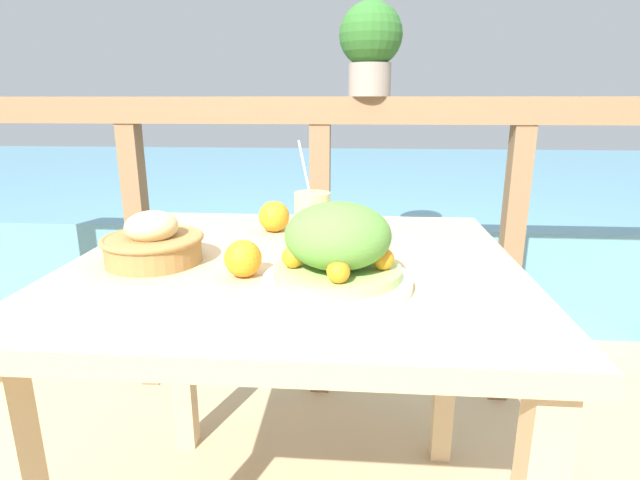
# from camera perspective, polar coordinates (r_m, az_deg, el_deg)

# --- Properties ---
(patio_table) EXTENTS (0.94, 0.86, 0.78)m
(patio_table) POSITION_cam_1_polar(r_m,az_deg,el_deg) (1.11, -2.89, -7.92)
(patio_table) COLOR tan
(patio_table) RESTS_ON ground_plane
(railing_fence) EXTENTS (2.80, 0.08, 1.12)m
(railing_fence) POSITION_cam_1_polar(r_m,az_deg,el_deg) (1.79, 0.01, 4.63)
(railing_fence) COLOR brown
(railing_fence) RESTS_ON ground_plane
(sea_backdrop) EXTENTS (12.00, 4.00, 0.52)m
(sea_backdrop) POSITION_cam_1_polar(r_m,az_deg,el_deg) (4.33, 2.52, 4.51)
(sea_backdrop) COLOR #568EA8
(sea_backdrop) RESTS_ON ground_plane
(salad_plate) EXTENTS (0.27, 0.27, 0.16)m
(salad_plate) POSITION_cam_1_polar(r_m,az_deg,el_deg) (0.90, 2.03, -1.27)
(salad_plate) COLOR white
(salad_plate) RESTS_ON patio_table
(drink_glass) EXTENTS (0.08, 0.08, 0.25)m
(drink_glass) POSITION_cam_1_polar(r_m,az_deg,el_deg) (1.13, -0.87, 2.14)
(drink_glass) COLOR #DBCC7F
(drink_glass) RESTS_ON patio_table
(bread_basket) EXTENTS (0.21, 0.21, 0.11)m
(bread_basket) POSITION_cam_1_polar(r_m,az_deg,el_deg) (1.10, -18.54, -0.30)
(bread_basket) COLOR olive
(bread_basket) RESTS_ON patio_table
(potted_plant) EXTENTS (0.21, 0.21, 0.30)m
(potted_plant) POSITION_cam_1_polar(r_m,az_deg,el_deg) (1.76, 5.80, 21.46)
(potted_plant) COLOR gray
(potted_plant) RESTS_ON railing_fence
(fork) EXTENTS (0.02, 0.18, 0.00)m
(fork) POSITION_cam_1_polar(r_m,az_deg,el_deg) (0.93, 14.10, -5.53)
(fork) COLOR silver
(fork) RESTS_ON patio_table
(knife) EXTENTS (0.03, 0.18, 0.00)m
(knife) POSITION_cam_1_polar(r_m,az_deg,el_deg) (0.94, 17.04, -5.51)
(knife) COLOR silver
(knife) RESTS_ON patio_table
(orange_near_basket) EXTENTS (0.08, 0.08, 0.08)m
(orange_near_basket) POSITION_cam_1_polar(r_m,az_deg,el_deg) (1.30, -5.26, 2.70)
(orange_near_basket) COLOR orange
(orange_near_basket) RESTS_ON patio_table
(orange_near_glass) EXTENTS (0.07, 0.07, 0.07)m
(orange_near_glass) POSITION_cam_1_polar(r_m,az_deg,el_deg) (0.97, -8.79, -2.11)
(orange_near_glass) COLOR orange
(orange_near_glass) RESTS_ON patio_table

